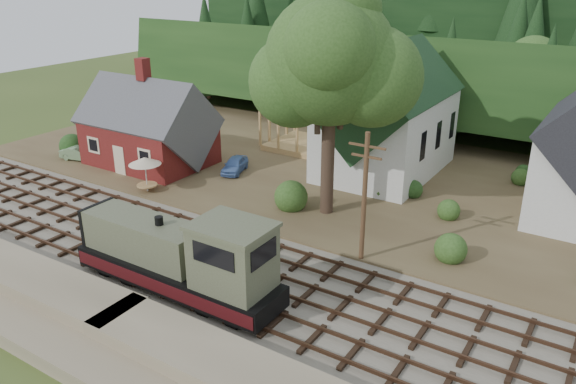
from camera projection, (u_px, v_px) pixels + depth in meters
The scene contains 16 objects.
ground at pixel (213, 267), 32.66m from camera, with size 140.00×140.00×0.00m, color #384C1E.
embankment at pixel (95, 345), 26.02m from camera, with size 64.00×5.00×1.60m, color #7F7259.
railroad_bed at pixel (213, 266), 32.63m from camera, with size 64.00×11.00×0.16m, color #726B5B.
village_flat at pixel (352, 175), 46.66m from camera, with size 64.00×26.00×0.30m, color brown.
hillside at pixel (444, 116), 65.46m from camera, with size 70.00×28.00×8.00m, color #1E3F19.
ridge at pixel (481, 92), 77.95m from camera, with size 80.00×20.00×12.00m, color black.
depot at pixel (149, 130), 48.03m from camera, with size 10.80×7.41×9.00m.
church at pixel (386, 115), 45.08m from camera, with size 8.40×15.17×13.00m.
timber_frame at pixel (314, 118), 51.61m from camera, with size 8.20×6.20×6.99m.
lattice_tower at pixel (347, 36), 53.75m from camera, with size 3.20×3.20×12.12m.
big_tree at pixel (333, 69), 35.61m from camera, with size 10.90×8.40×14.70m.
telegraph_pole_near at pixel (364, 196), 31.63m from camera, with size 2.20×0.28×8.00m.
locomotive at pixel (183, 259), 29.22m from camera, with size 12.10×3.03×4.84m.
car_blue at pixel (235, 165), 46.66m from camera, with size 1.49×3.69×1.26m, color #5F86CB.
car_green at pixel (80, 154), 49.52m from camera, with size 1.24×3.57×1.18m, color gray.
patio_set at pixel (145, 162), 42.07m from camera, with size 2.43×2.43×2.71m.
Camera 1 is at (19.10, -21.75, 16.35)m, focal length 35.00 mm.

